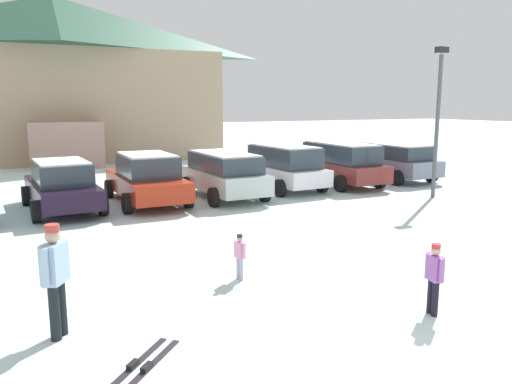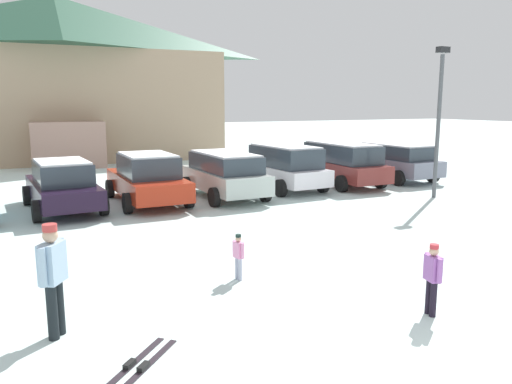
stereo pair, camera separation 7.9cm
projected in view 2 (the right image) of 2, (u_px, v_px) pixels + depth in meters
ski_lodge at (59, 78)px, 29.59m from camera, size 18.91×10.45×9.50m
parked_black_sedan at (63, 185)px, 15.56m from camera, size 2.28×4.66×1.60m
parked_red_sedan at (147, 178)px, 16.75m from camera, size 2.18×4.78×1.69m
parked_silver_wagon at (224, 173)px, 17.67m from camera, size 2.15×4.37×1.62m
parked_white_suv at (284, 166)px, 19.32m from camera, size 2.24×4.22×1.74m
parked_maroon_van at (341, 162)px, 20.46m from camera, size 2.15×4.73×1.75m
parked_grey_wagon at (395, 160)px, 21.76m from camera, size 2.23×4.18×1.60m
skier_adult_in_blue_parka at (53, 274)px, 7.04m from camera, size 0.42×0.53×1.67m
skier_child_in_purple_jacket at (432, 275)px, 7.83m from camera, size 0.23×0.42×1.16m
skier_child_in_pink_snowsuit at (238, 254)px, 9.44m from camera, size 0.16×0.33×0.89m
pair_of_skis at (138, 366)px, 6.35m from camera, size 1.28×1.30×0.08m
lamp_post at (439, 114)px, 17.36m from camera, size 0.44×0.24×5.22m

